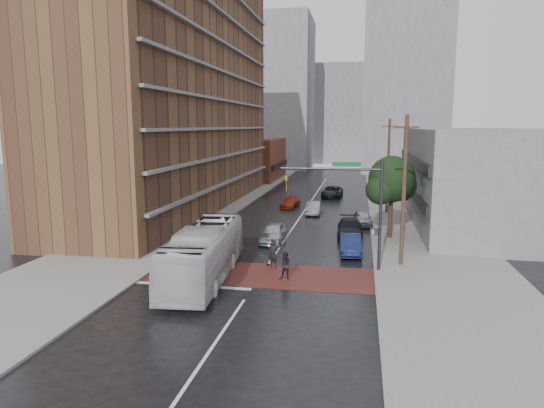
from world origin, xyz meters
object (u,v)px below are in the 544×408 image
Objects in this scene: pedestrian_a at (273,254)px; suv_travel at (332,192)px; car_parked_far at (363,218)px; car_travel_c at (290,202)px; car_parked_near at (351,245)px; transit_bus at (204,253)px; pedestrian_b at (286,266)px; car_travel_b at (313,208)px; car_parked_mid at (350,228)px; car_travel_a at (273,233)px.

suv_travel is (1.91, 32.49, -0.20)m from pedestrian_a.
pedestrian_a is 16.15m from car_parked_far.
pedestrian_a reaches higher than car_travel_c.
pedestrian_a is 0.43× the size of car_parked_near.
car_travel_c is at bearing 106.88° from car_parked_near.
transit_bus is 2.95× the size of car_parked_far.
pedestrian_a is 2.67m from pedestrian_b.
suv_travel reaches higher than car_parked_far.
transit_bus is 11.54m from car_parked_near.
transit_bus is 2.90× the size of car_travel_c.
pedestrian_b is (4.88, 0.83, -0.77)m from transit_bus.
car_travel_b is (-0.50, 22.24, -0.20)m from pedestrian_b.
car_travel_b is 0.96× the size of car_parked_near.
pedestrian_b is 18.05m from car_parked_far.
car_parked_near is (3.74, 6.79, -0.17)m from pedestrian_b.
car_parked_near is (3.03, -28.09, -0.02)m from suv_travel.
car_parked_mid is at bearing -79.26° from suv_travel.
car_travel_a is (-2.51, 9.41, -0.12)m from pedestrian_b.
transit_bus is at bearing -120.51° from pedestrian_a.
suv_travel is at bearing 92.35° from car_parked_near.
car_travel_a is 1.12× the size of car_parked_far.
car_parked_far is (5.13, -4.79, 0.00)m from car_travel_b.
transit_bus is 5.01m from pedestrian_b.
car_travel_b is 0.78× the size of suv_travel.
car_parked_far is (5.83, 15.05, -0.25)m from pedestrian_a.
car_travel_a is at bearing -93.66° from suv_travel.
car_parked_mid is at bearing 83.03° from pedestrian_a.
car_parked_mid reaches higher than car_parked_far.
transit_bus reaches higher than car_travel_a.
car_parked_far is (3.92, -17.43, -0.05)m from suv_travel.
car_travel_b is 7.02m from car_parked_far.
pedestrian_b is at bearing -76.65° from car_travel_a.
car_parked_near is at bearing -24.35° from car_travel_a.
car_travel_c is at bearing 128.26° from car_parked_far.
car_parked_near is 10.69m from car_parked_far.
suv_travel is at bearing 95.26° from car_parked_mid.
car_parked_mid is 5.13m from car_parked_far.
pedestrian_b reaches higher than car_parked_mid.
transit_bus is 10.55m from car_travel_a.
car_travel_c is (-3.05, 3.86, -0.09)m from car_travel_b.
pedestrian_b is (1.20, -2.39, -0.05)m from pedestrian_a.
car_travel_a reaches higher than car_travel_c.
suv_travel is 1.32× the size of car_parked_far.
transit_bus is at bearing -104.59° from car_travel_a.
car_travel_a reaches higher than suv_travel.
car_parked_far is (0.89, 10.65, -0.03)m from car_parked_near.
pedestrian_a is 23.83m from car_travel_c.
car_travel_a is at bearing 72.14° from transit_bus.
pedestrian_a is (3.68, 3.22, -0.71)m from transit_bus.
car_parked_far is at bearing -73.80° from suv_travel.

